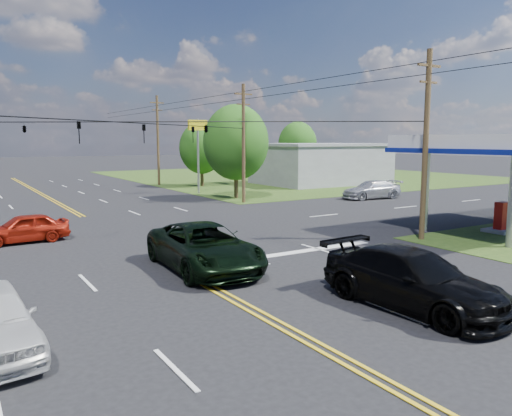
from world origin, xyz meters
TOP-DOWN VIEW (x-y plane):
  - ground at (0.00, 12.00)m, footprint 280.00×280.00m
  - grass_ne at (35.00, 44.00)m, footprint 46.00×48.00m
  - stop_bar at (5.00, 4.00)m, footprint 10.00×0.50m
  - retail_ne at (30.00, 32.00)m, footprint 14.00×10.00m
  - pole_se at (13.00, 3.00)m, footprint 1.60×0.28m
  - pole_ne at (13.00, 21.00)m, footprint 1.60×0.28m
  - pole_right_far at (13.00, 40.00)m, footprint 1.60×0.28m
  - span_wire_signals at (0.00, 12.00)m, footprint 26.00×18.00m
  - power_lines at (0.00, 10.00)m, footprint 26.04×100.00m
  - tree_right_a at (14.00, 24.00)m, footprint 5.70×5.70m
  - tree_right_b at (16.50, 36.00)m, footprint 4.94×4.94m
  - tree_far_r at (34.00, 42.00)m, footprint 5.32×5.32m
  - pickup_dkgreen at (0.90, 3.50)m, footprint 3.34×6.63m
  - suv_black at (4.29, -3.90)m, footprint 2.88×6.23m
  - sedan_red at (-4.42, 13.00)m, footprint 4.30×1.90m
  - sedan_far at (23.85, 17.50)m, footprint 5.67×2.86m
  - polesign_ne at (13.00, 29.54)m, footprint 1.95×0.30m

SIDE VIEW (x-z plane):
  - ground at x=0.00m, z-range 0.00..0.00m
  - grass_ne at x=35.00m, z-range -0.01..0.01m
  - stop_bar at x=5.00m, z-range -0.01..0.01m
  - sedan_red at x=-4.42m, z-range 0.00..1.44m
  - sedan_far at x=23.85m, z-range 0.00..1.58m
  - suv_black at x=4.29m, z-range 0.00..1.76m
  - pickup_dkgreen at x=0.90m, z-range 0.00..1.80m
  - retail_ne at x=30.00m, z-range 0.00..4.40m
  - tree_right_b at x=16.50m, z-range 0.68..7.76m
  - tree_far_r at x=34.00m, z-range 0.73..8.36m
  - tree_right_a at x=14.00m, z-range 0.78..8.96m
  - pole_se at x=13.00m, z-range 0.17..9.67m
  - pole_ne at x=13.00m, z-range 0.17..9.67m
  - pole_right_far at x=13.00m, z-range 0.17..10.17m
  - polesign_ne at x=13.00m, z-range 1.84..8.91m
  - span_wire_signals at x=0.00m, z-range 5.43..6.56m
  - power_lines at x=0.00m, z-range 8.28..8.92m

